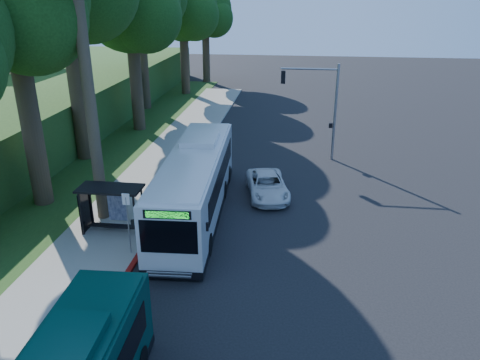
# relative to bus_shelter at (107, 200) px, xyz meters

# --- Properties ---
(ground) EXTENTS (140.00, 140.00, 0.00)m
(ground) POSITION_rel_bus_shelter_xyz_m (7.26, 2.86, -1.81)
(ground) COLOR black
(ground) RESTS_ON ground
(sidewalk) EXTENTS (4.50, 70.00, 0.12)m
(sidewalk) POSITION_rel_bus_shelter_xyz_m (-0.04, 2.86, -1.75)
(sidewalk) COLOR gray
(sidewalk) RESTS_ON ground
(red_curb) EXTENTS (0.25, 30.00, 0.13)m
(red_curb) POSITION_rel_bus_shelter_xyz_m (2.26, -1.14, -1.74)
(red_curb) COLOR maroon
(red_curb) RESTS_ON ground
(grass_verge) EXTENTS (8.00, 70.00, 0.06)m
(grass_verge) POSITION_rel_bus_shelter_xyz_m (-5.74, 7.86, -1.78)
(grass_verge) COLOR #234719
(grass_verge) RESTS_ON ground
(bus_shelter) EXTENTS (3.20, 1.51, 2.55)m
(bus_shelter) POSITION_rel_bus_shelter_xyz_m (0.00, 0.00, 0.00)
(bus_shelter) COLOR black
(bus_shelter) RESTS_ON ground
(stop_sign_pole) EXTENTS (0.35, 0.06, 3.17)m
(stop_sign_pole) POSITION_rel_bus_shelter_xyz_m (1.86, -2.14, 0.28)
(stop_sign_pole) COLOR gray
(stop_sign_pole) RESTS_ON ground
(traffic_signal_pole) EXTENTS (4.10, 0.30, 7.00)m
(traffic_signal_pole) POSITION_rel_bus_shelter_xyz_m (11.04, 12.86, 2.62)
(traffic_signal_pole) COLOR gray
(traffic_signal_pole) RESTS_ON ground
(tree_0) EXTENTS (8.40, 8.00, 15.70)m
(tree_0) POSITION_rel_bus_shelter_xyz_m (-5.14, 2.84, 9.40)
(tree_0) COLOR #382B1E
(tree_0) RESTS_ON ground
(tree_2) EXTENTS (8.82, 8.40, 15.12)m
(tree_2) POSITION_rel_bus_shelter_xyz_m (-4.64, 18.84, 8.67)
(tree_2) COLOR #382B1E
(tree_2) RESTS_ON ground
(tree_4) EXTENTS (8.40, 8.00, 14.14)m
(tree_4) POSITION_rel_bus_shelter_xyz_m (-4.14, 34.84, 7.92)
(tree_4) COLOR #382B1E
(tree_4) RESTS_ON ground
(tree_5) EXTENTS (7.35, 7.00, 12.86)m
(tree_5) POSITION_rel_bus_shelter_xyz_m (-3.16, 42.84, 7.16)
(tree_5) COLOR #382B1E
(tree_5) RESTS_ON ground
(white_bus) EXTENTS (3.44, 13.27, 3.92)m
(white_bus) POSITION_rel_bus_shelter_xyz_m (4.01, 2.60, 0.11)
(white_bus) COLOR silver
(white_bus) RESTS_ON ground
(pickup) EXTENTS (3.22, 5.26, 1.36)m
(pickup) POSITION_rel_bus_shelter_xyz_m (7.77, 5.58, -1.13)
(pickup) COLOR silver
(pickup) RESTS_ON ground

